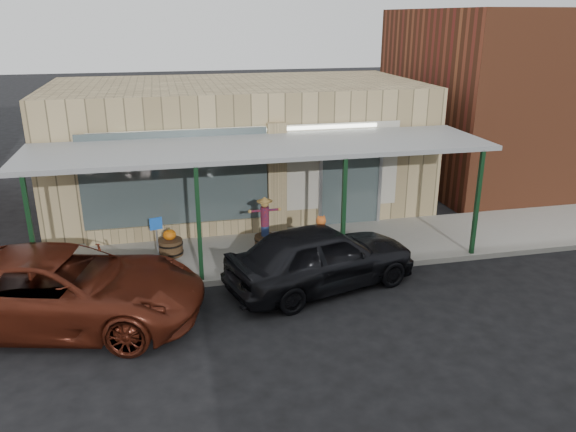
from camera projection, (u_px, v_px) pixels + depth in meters
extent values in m
plane|color=black|center=(293.00, 320.00, 12.23)|extent=(120.00, 120.00, 0.00)
cube|color=gray|center=(263.00, 253.00, 15.51)|extent=(40.00, 3.20, 0.15)
cube|color=tan|center=(238.00, 145.00, 19.05)|extent=(12.00, 6.00, 4.20)
cube|color=#465355|center=(176.00, 180.00, 15.77)|extent=(5.20, 0.06, 2.80)
cube|color=#465355|center=(350.00, 181.00, 17.11)|extent=(1.80, 0.06, 2.80)
cube|color=tan|center=(277.00, 180.00, 16.49)|extent=(0.55, 0.30, 3.40)
cube|color=tan|center=(180.00, 231.00, 16.34)|extent=(5.20, 0.30, 0.50)
cube|color=#AFAA9B|center=(253.00, 171.00, 16.30)|extent=(9.00, 0.02, 2.60)
cube|color=white|center=(252.00, 130.00, 15.87)|extent=(7.50, 0.03, 0.10)
cube|color=gray|center=(262.00, 147.00, 14.51)|extent=(12.00, 3.00, 0.12)
cube|color=black|center=(32.00, 239.00, 12.54)|extent=(0.10, 0.10, 2.95)
cube|color=black|center=(199.00, 226.00, 13.31)|extent=(0.10, 0.10, 2.95)
cube|color=black|center=(344.00, 215.00, 14.06)|extent=(0.10, 0.10, 2.95)
cube|color=black|center=(477.00, 204.00, 14.83)|extent=(0.10, 0.10, 2.95)
cube|color=brown|center=(558.00, 96.00, 22.29)|extent=(12.00, 8.00, 6.50)
cylinder|color=#4E371F|center=(265.00, 242.00, 15.53)|extent=(0.64, 0.64, 0.39)
cylinder|color=navy|center=(265.00, 231.00, 15.42)|extent=(0.24, 0.24, 0.29)
cylinder|color=maroon|center=(265.00, 216.00, 15.28)|extent=(0.26, 0.26, 0.53)
sphere|color=tan|center=(265.00, 204.00, 15.15)|extent=(0.21, 0.21, 0.21)
cone|color=tan|center=(265.00, 199.00, 15.11)|extent=(0.35, 0.35, 0.14)
cylinder|color=#4E371F|center=(170.00, 247.00, 15.12)|extent=(0.70, 0.70, 0.44)
ellipsoid|color=orange|center=(170.00, 235.00, 15.00)|extent=(0.35, 0.35, 0.28)
cylinder|color=#4C471E|center=(169.00, 229.00, 14.94)|extent=(0.04, 0.04, 0.07)
cylinder|color=gray|center=(158.00, 252.00, 13.88)|extent=(0.04, 0.04, 1.18)
cube|color=blue|center=(156.00, 224.00, 13.63)|extent=(0.30, 0.10, 0.31)
imported|color=black|center=(322.00, 257.00, 13.47)|extent=(5.03, 3.10, 1.60)
ellipsoid|color=orange|center=(321.00, 233.00, 14.14)|extent=(0.35, 0.29, 0.44)
sphere|color=orange|center=(321.00, 221.00, 14.08)|extent=(0.25, 0.25, 0.25)
cylinder|color=#1A751F|center=(321.00, 227.00, 14.08)|extent=(0.17, 0.17, 0.02)
imported|color=#4F1C0F|center=(62.00, 289.00, 11.83)|extent=(6.42, 4.07, 1.65)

